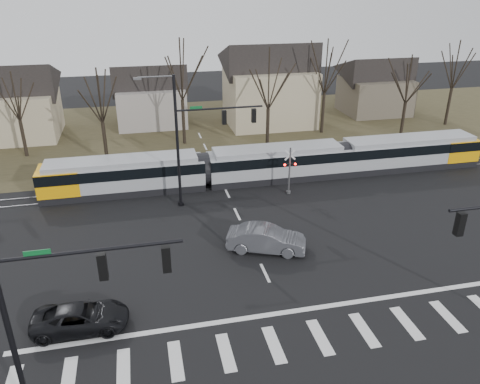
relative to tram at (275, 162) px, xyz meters
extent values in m
plane|color=black|center=(-4.77, -16.00, -1.62)|extent=(140.00, 140.00, 0.00)
cube|color=#38331E|center=(-4.77, 16.00, -1.62)|extent=(140.00, 28.00, 0.01)
cube|color=silver|center=(-15.57, -20.00, -1.62)|extent=(0.60, 2.60, 0.01)
cube|color=silver|center=(-13.17, -20.00, -1.62)|extent=(0.60, 2.60, 0.01)
cube|color=silver|center=(-10.77, -20.00, -1.62)|extent=(0.60, 2.60, 0.01)
cube|color=silver|center=(-8.37, -20.00, -1.62)|extent=(0.60, 2.60, 0.01)
cube|color=silver|center=(-5.97, -20.00, -1.62)|extent=(0.60, 2.60, 0.01)
cube|color=silver|center=(-3.57, -20.00, -1.62)|extent=(0.60, 2.60, 0.01)
cube|color=silver|center=(-1.17, -20.00, -1.62)|extent=(0.60, 2.60, 0.01)
cube|color=silver|center=(1.23, -20.00, -1.62)|extent=(0.60, 2.60, 0.01)
cube|color=silver|center=(3.63, -20.00, -1.62)|extent=(0.60, 2.60, 0.01)
cube|color=silver|center=(-4.77, -17.80, -1.62)|extent=(28.00, 0.35, 0.01)
cube|color=silver|center=(-4.77, -14.00, -1.62)|extent=(0.18, 2.00, 0.01)
cube|color=silver|center=(-4.77, -10.00, -1.62)|extent=(0.18, 2.00, 0.01)
cube|color=silver|center=(-4.77, -6.00, -1.62)|extent=(0.18, 2.00, 0.01)
cube|color=silver|center=(-4.77, -2.00, -1.62)|extent=(0.18, 2.00, 0.01)
cube|color=silver|center=(-4.77, 2.00, -1.62)|extent=(0.18, 2.00, 0.01)
cube|color=silver|center=(-4.77, 6.00, -1.62)|extent=(0.18, 2.00, 0.01)
cube|color=silver|center=(-4.77, 10.00, -1.62)|extent=(0.18, 2.00, 0.01)
cube|color=silver|center=(-4.77, 14.00, -1.62)|extent=(0.18, 2.00, 0.01)
cube|color=#59595E|center=(-4.77, -0.90, -1.59)|extent=(90.00, 0.12, 0.06)
cube|color=#59595E|center=(-4.77, 0.50, -1.59)|extent=(90.00, 0.12, 0.06)
cube|color=gray|center=(-13.08, 0.00, -0.13)|extent=(13.27, 2.86, 2.98)
cube|color=black|center=(-13.08, 0.00, 0.47)|extent=(13.29, 2.90, 0.87)
cube|color=#FBA807|center=(-18.08, 0.00, -0.04)|extent=(3.27, 2.92, 1.99)
cube|color=gray|center=(0.18, 0.00, -0.13)|extent=(12.25, 2.86, 2.98)
cube|color=black|center=(0.18, 0.00, 0.47)|extent=(12.27, 2.90, 0.87)
cube|color=gray|center=(12.94, 0.00, -0.13)|extent=(13.27, 2.86, 2.98)
cube|color=black|center=(12.94, 0.00, 0.47)|extent=(13.29, 2.90, 0.87)
cube|color=#FBA807|center=(17.94, 0.00, -0.04)|extent=(3.27, 2.92, 1.99)
imported|color=#4D4E54|center=(-4.00, -11.47, -0.78)|extent=(5.24, 6.32, 1.68)
imported|color=black|center=(-15.22, -16.71, -0.96)|extent=(2.61, 4.98, 1.33)
cylinder|color=black|center=(-16.77, -22.00, 3.48)|extent=(0.22, 0.22, 10.20)
cylinder|color=black|center=(-13.52, -22.00, 5.98)|extent=(6.50, 0.14, 0.14)
cube|color=#0C5926|center=(-15.27, -22.00, 6.13)|extent=(0.90, 0.03, 0.22)
cube|color=black|center=(-13.19, -22.00, 5.28)|extent=(0.32, 0.32, 1.05)
sphere|color=#FF0C07|center=(-13.19, -22.00, 5.61)|extent=(0.22, 0.22, 0.22)
cube|color=black|center=(-10.92, -22.00, 5.28)|extent=(0.32, 0.32, 1.05)
sphere|color=#FF0C07|center=(-10.92, -22.00, 5.61)|extent=(0.22, 0.22, 0.22)
cube|color=black|center=(1.38, -22.00, 5.28)|extent=(0.32, 0.32, 1.05)
sphere|color=#FF0C07|center=(1.38, -22.00, 5.61)|extent=(0.22, 0.22, 0.22)
cylinder|color=black|center=(-8.77, -3.50, 3.48)|extent=(0.22, 0.22, 10.20)
cylinder|color=black|center=(-8.77, -3.50, -1.47)|extent=(0.44, 0.44, 0.30)
cylinder|color=black|center=(-5.52, -3.50, 5.98)|extent=(6.50, 0.14, 0.14)
cube|color=#0C5926|center=(-7.27, -3.50, 6.13)|extent=(0.90, 0.03, 0.22)
cube|color=black|center=(-5.19, -3.50, 5.28)|extent=(0.32, 0.32, 1.05)
sphere|color=#FF0C07|center=(-5.19, -3.50, 5.61)|extent=(0.22, 0.22, 0.22)
cube|color=black|center=(-2.92, -3.50, 5.28)|extent=(0.32, 0.32, 1.05)
sphere|color=#FF0C07|center=(-2.92, -3.50, 5.61)|extent=(0.22, 0.22, 0.22)
cube|color=#59595B|center=(-11.27, -3.50, 8.40)|extent=(0.55, 0.22, 0.14)
cylinder|color=#59595B|center=(0.23, -3.20, 0.38)|extent=(0.14, 0.14, 4.00)
cylinder|color=#59595B|center=(0.23, -3.20, -1.52)|extent=(0.36, 0.36, 0.20)
cube|color=silver|center=(0.23, -3.20, 1.78)|extent=(0.95, 0.04, 0.95)
cube|color=silver|center=(0.23, -3.20, 1.78)|extent=(0.95, 0.04, 0.95)
cube|color=black|center=(0.23, -3.20, 0.98)|extent=(1.00, 0.10, 0.12)
sphere|color=#FF0C07|center=(-0.22, -3.28, 0.98)|extent=(0.18, 0.18, 0.18)
sphere|color=#FF0C07|center=(0.68, -3.28, 0.98)|extent=(0.18, 0.18, 0.18)
cube|color=tan|center=(-24.77, 18.00, 0.88)|extent=(9.00, 8.00, 5.00)
cube|color=gray|center=(-9.77, 20.00, 0.63)|extent=(8.00, 7.00, 4.50)
cube|color=tan|center=(4.23, 17.00, 1.63)|extent=(10.00, 8.00, 6.50)
cube|color=brown|center=(19.23, 19.00, 0.63)|extent=(8.00, 7.00, 4.50)
camera|label=1|loc=(-11.46, -36.90, 14.71)|focal=35.00mm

